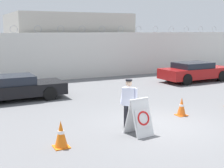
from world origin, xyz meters
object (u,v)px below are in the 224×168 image
Objects in this scene: barricade_sign at (140,117)px; security_guard at (129,102)px; traffic_cone_mid at (61,134)px; parked_car_front_coupe at (13,88)px; parked_car_far_side at (195,71)px; traffic_cone_near at (182,107)px.

security_guard is (0.03, 0.77, 0.33)m from barricade_sign.
security_guard is 2.14× the size of traffic_cone_mid.
security_guard is 6.70m from parked_car_front_coupe.
parked_car_far_side is (8.58, 7.27, 0.06)m from barricade_sign.
parked_car_far_side is (11.29, 0.40, 0.04)m from parked_car_front_coupe.
security_guard is 2.71m from traffic_cone_mid.
traffic_cone_mid is (-2.57, -0.69, -0.53)m from security_guard.
parked_car_front_coupe is 11.30m from parked_car_far_side.
security_guard is at bearing -66.78° from parked_car_front_coupe.
parked_car_far_side is (11.11, 7.20, 0.26)m from traffic_cone_mid.
security_guard is 10.74m from parked_car_far_side.
traffic_cone_mid is 6.80m from parked_car_front_coupe.
traffic_cone_near is 7.79m from parked_car_front_coupe.
traffic_cone_mid is at bearing -167.71° from traffic_cone_near.
traffic_cone_mid reaches higher than traffic_cone_near.
security_guard is at bearing 15.06° from traffic_cone_mid.
parked_car_far_side is at bearing 32.93° from traffic_cone_mid.
parked_car_far_side is at bearing 1.01° from parked_car_front_coupe.
parked_car_far_side is (8.54, 6.51, -0.27)m from security_guard.
traffic_cone_near is at bearing 17.67° from barricade_sign.
traffic_cone_near is at bearing -47.78° from parked_car_front_coupe.
traffic_cone_mid is (-2.54, 0.08, -0.20)m from barricade_sign.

